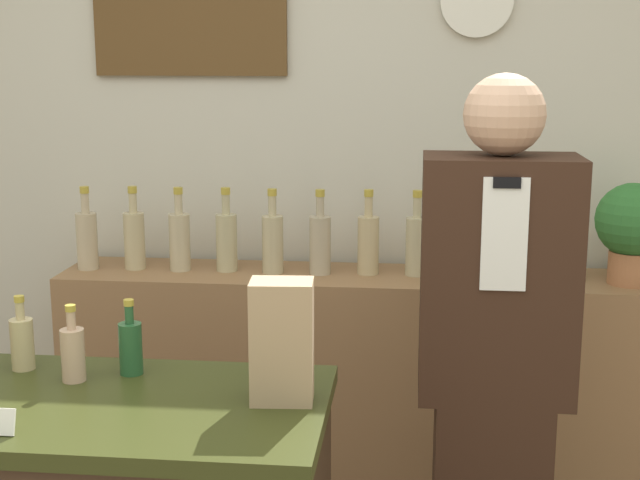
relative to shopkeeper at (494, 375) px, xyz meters
The scene contains 19 objects.
back_wall 1.29m from the shopkeeper, 122.75° to the left, with size 5.20×0.09×2.70m.
back_shelf 0.93m from the shopkeeper, 120.42° to the left, with size 2.17×0.38×0.93m.
shopkeeper is the anchor object (origin of this frame).
potted_plant 0.93m from the shopkeeper, 53.56° to the left, with size 0.26×0.26×0.36m.
paper_bag 0.77m from the shopkeeper, 135.50° to the right, with size 0.15×0.11×0.28m.
counter_bottle_2 1.27m from the shopkeeper, 162.67° to the right, with size 0.06×0.06×0.19m.
counter_bottle_3 1.15m from the shopkeeper, 157.11° to the right, with size 0.06×0.06×0.19m.
counter_bottle_4 1.01m from the shopkeeper, 157.64° to the right, with size 0.06×0.06×0.19m.
shelf_bottle_0 1.63m from the shopkeeper, 153.39° to the left, with size 0.08×0.08×0.31m.
shelf_bottle_1 1.48m from the shopkeeper, 149.54° to the left, with size 0.08×0.08×0.31m.
shelf_bottle_2 1.34m from the shopkeeper, 145.95° to the left, with size 0.08×0.08×0.31m.
shelf_bottle_3 1.20m from the shopkeeper, 140.77° to the left, with size 0.08×0.08×0.31m.
shelf_bottle_4 1.07m from the shopkeeper, 135.28° to the left, with size 0.08×0.08×0.31m.
shelf_bottle_5 0.96m from the shopkeeper, 127.67° to the left, with size 0.08×0.08×0.31m.
shelf_bottle_6 0.88m from the shopkeeper, 117.64° to the left, with size 0.08×0.08×0.31m.
shelf_bottle_7 0.81m from the shopkeeper, 106.34° to the left, with size 0.08×0.08×0.31m.
shelf_bottle_8 0.76m from the shopkeeper, 93.69° to the left, with size 0.08×0.08×0.31m.
shelf_bottle_9 0.77m from the shopkeeper, 80.12° to the left, with size 0.08×0.08×0.31m.
shelf_bottle_10 0.82m from the shopkeeper, 67.62° to the left, with size 0.08×0.08×0.31m.
Camera 1 is at (0.40, -1.40, 1.71)m, focal length 50.00 mm.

